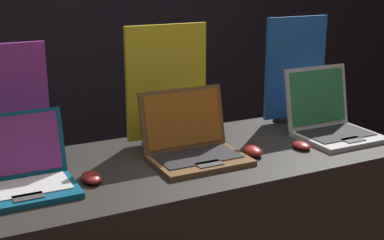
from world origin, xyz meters
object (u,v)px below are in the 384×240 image
object	(u,v)px
promo_stand_middle	(166,87)
laptop_back	(330,121)
laptop_front	(20,173)
mouse_front	(91,178)
mouse_back	(301,145)
promo_stand_front	(3,107)
promo_stand_back	(295,72)
mouse_middle	(252,151)
laptop_middle	(192,144)

from	to	relation	value
promo_stand_middle	laptop_back	xyz separation A→B (m)	(0.68, -0.25, -0.17)
laptop_front	mouse_front	xyz separation A→B (m)	(0.23, -0.05, -0.04)
mouse_front	mouse_back	world-z (taller)	mouse_front
mouse_front	laptop_back	distance (m)	1.10
promo_stand_front	promo_stand_back	world-z (taller)	promo_stand_back
mouse_middle	laptop_middle	bearing A→B (deg)	162.73
promo_stand_back	promo_stand_middle	bearing A→B (deg)	-178.68
mouse_front	mouse_back	xyz separation A→B (m)	(0.87, -0.05, -0.00)
laptop_front	mouse_middle	world-z (taller)	laptop_front
promo_stand_middle	mouse_back	xyz separation A→B (m)	(0.46, -0.34, -0.22)
mouse_front	laptop_middle	world-z (taller)	laptop_middle
laptop_front	mouse_front	bearing A→B (deg)	-11.18
mouse_middle	promo_stand_back	world-z (taller)	promo_stand_back
laptop_middle	promo_stand_middle	bearing A→B (deg)	90.00
mouse_middle	promo_stand_back	distance (m)	0.60
mouse_back	promo_stand_back	distance (m)	0.48
mouse_front	promo_stand_front	bearing A→B (deg)	123.87
promo_stand_front	promo_stand_middle	xyz separation A→B (m)	(0.65, -0.05, 0.02)
laptop_front	mouse_front	distance (m)	0.24
laptop_middle	mouse_middle	bearing A→B (deg)	-17.27
laptop_middle	mouse_middle	size ratio (longest dim) A/B	3.31
promo_stand_back	laptop_back	bearing A→B (deg)	-90.00
mouse_front	mouse_back	distance (m)	0.88
laptop_middle	laptop_front	bearing A→B (deg)	-179.53
laptop_middle	laptop_back	world-z (taller)	laptop_back
mouse_middle	mouse_back	distance (m)	0.23
mouse_front	promo_stand_back	bearing A→B (deg)	15.80
promo_stand_back	mouse_back	bearing A→B (deg)	-122.18
mouse_back	promo_stand_middle	bearing A→B (deg)	143.18
mouse_front	mouse_middle	distance (m)	0.65
laptop_back	promo_stand_back	size ratio (longest dim) A/B	0.67
promo_stand_middle	promo_stand_back	distance (m)	0.68
promo_stand_middle	laptop_middle	bearing A→B (deg)	-90.00
mouse_front	laptop_back	xyz separation A→B (m)	(1.10, 0.04, 0.05)
laptop_middle	promo_stand_middle	size ratio (longest dim) A/B	0.72
laptop_middle	promo_stand_back	distance (m)	0.75
mouse_middle	mouse_back	size ratio (longest dim) A/B	1.16
laptop_front	promo_stand_middle	bearing A→B (deg)	21.11
mouse_middle	laptop_back	size ratio (longest dim) A/B	0.32
promo_stand_front	mouse_back	bearing A→B (deg)	-19.31
mouse_middle	mouse_back	bearing A→B (deg)	-6.21
mouse_front	promo_stand_front	distance (m)	0.46
promo_stand_front	mouse_back	distance (m)	1.19
laptop_middle	mouse_middle	xyz separation A→B (m)	(0.23, -0.07, -0.04)
laptop_front	laptop_back	world-z (taller)	laptop_back
promo_stand_front	laptop_middle	size ratio (longest dim) A/B	1.27
laptop_middle	laptop_back	bearing A→B (deg)	-0.61
promo_stand_front	promo_stand_middle	bearing A→B (deg)	-4.02
laptop_front	promo_stand_front	bearing A→B (deg)	90.00
laptop_front	laptop_middle	bearing A→B (deg)	0.47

